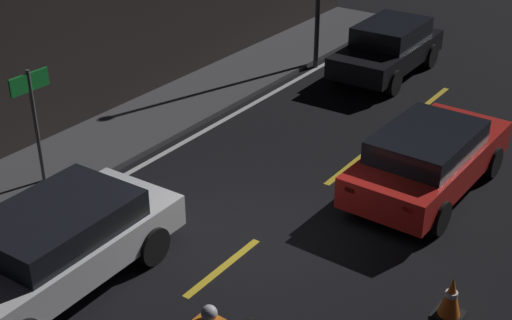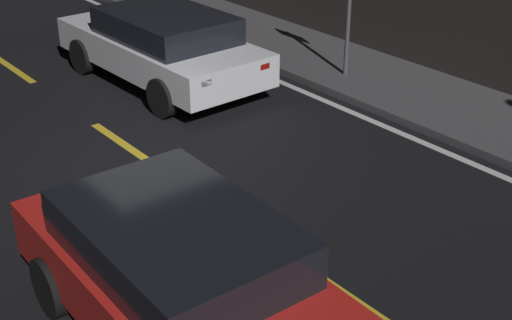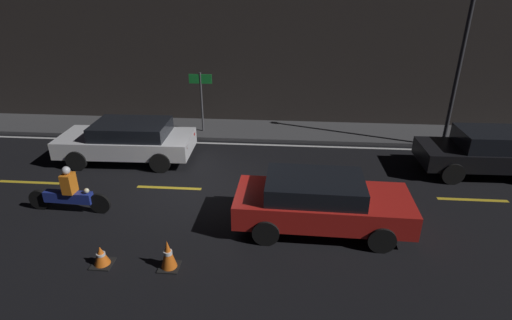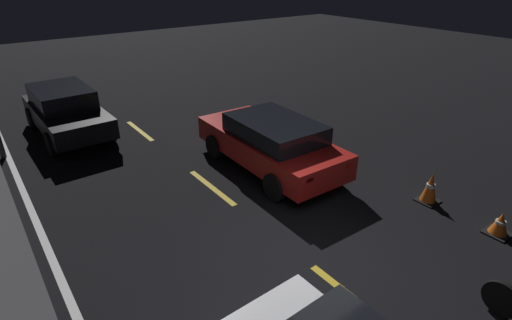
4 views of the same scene
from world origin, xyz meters
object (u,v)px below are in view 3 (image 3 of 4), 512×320
(motorcycle, at_px, (68,194))
(traffic_cone_near, at_px, (101,256))
(traffic_cone_mid, at_px, (168,255))
(street_lamp, at_px, (460,62))
(taxi_red, at_px, (320,201))
(van_black, at_px, (489,151))
(shop_sign, at_px, (201,91))
(sedan_white, at_px, (128,140))

(motorcycle, height_order, traffic_cone_near, motorcycle)
(traffic_cone_mid, relative_size, street_lamp, 0.12)
(taxi_red, bearing_deg, traffic_cone_mid, -149.88)
(van_black, relative_size, traffic_cone_mid, 5.87)
(traffic_cone_near, bearing_deg, shop_sign, 85.85)
(van_black, relative_size, traffic_cone_near, 8.62)
(traffic_cone_mid, xyz_separation_m, street_lamp, (8.35, 7.42, 2.89))
(van_black, relative_size, street_lamp, 0.73)
(sedan_white, bearing_deg, street_lamp, -172.15)
(motorcycle, xyz_separation_m, traffic_cone_near, (1.83, -2.12, -0.31))
(traffic_cone_mid, relative_size, shop_sign, 0.30)
(street_lamp, bearing_deg, sedan_white, -170.72)
(van_black, bearing_deg, street_lamp, -71.90)
(shop_sign, bearing_deg, traffic_cone_near, -94.15)
(taxi_red, xyz_separation_m, street_lamp, (4.94, 5.55, 2.47))
(van_black, distance_m, traffic_cone_near, 11.91)
(taxi_red, xyz_separation_m, van_black, (5.62, 3.60, 0.03))
(taxi_red, relative_size, motorcycle, 1.89)
(traffic_cone_near, height_order, shop_sign, shop_sign)
(sedan_white, height_order, traffic_cone_near, sedan_white)
(taxi_red, distance_m, shop_sign, 7.85)
(sedan_white, distance_m, traffic_cone_near, 5.80)
(motorcycle, relative_size, shop_sign, 0.97)
(taxi_red, bearing_deg, sedan_white, 151.27)
(taxi_red, bearing_deg, van_black, 34.04)
(van_black, height_order, traffic_cone_near, van_black)
(street_lamp, bearing_deg, van_black, -70.82)
(sedan_white, distance_m, taxi_red, 7.38)
(traffic_cone_near, height_order, traffic_cone_mid, traffic_cone_mid)
(sedan_white, height_order, street_lamp, street_lamp)
(sedan_white, distance_m, motorcycle, 3.49)
(van_black, height_order, street_lamp, street_lamp)
(van_black, relative_size, motorcycle, 1.79)
(sedan_white, xyz_separation_m, van_black, (12.00, -0.09, 0.03))
(sedan_white, relative_size, shop_sign, 1.91)
(traffic_cone_mid, bearing_deg, motorcycle, 147.93)
(van_black, xyz_separation_m, shop_sign, (-9.95, 2.85, 1.03))
(taxi_red, distance_m, traffic_cone_mid, 3.91)
(street_lamp, bearing_deg, shop_sign, 174.41)
(motorcycle, bearing_deg, traffic_cone_mid, -29.83)
(taxi_red, relative_size, shop_sign, 1.84)
(sedan_white, distance_m, shop_sign, 3.60)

